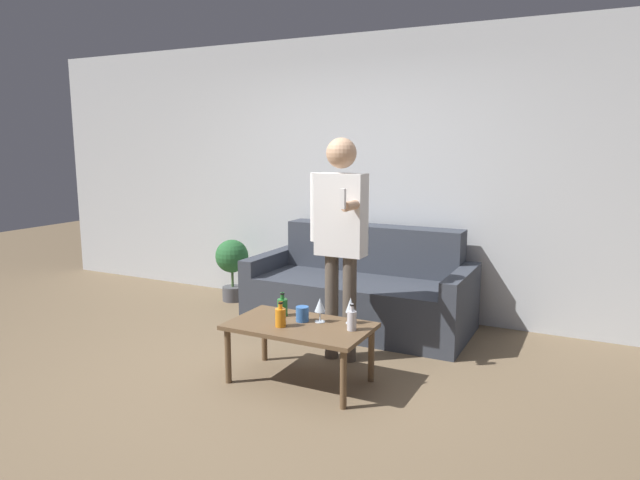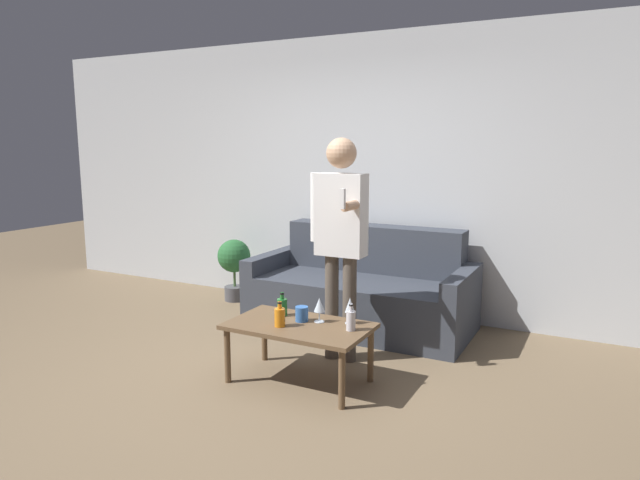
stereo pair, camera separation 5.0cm
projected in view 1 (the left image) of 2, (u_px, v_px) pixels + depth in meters
The scene contains 12 objects.
ground_plane at pixel (239, 388), 3.93m from camera, with size 16.00×16.00×0.00m, color #756047.
wall_back at pixel (363, 175), 5.62m from camera, with size 8.00×0.06×2.70m.
couch at pixel (361, 291), 5.24m from camera, with size 1.99×0.94×0.90m.
coffee_table at pixel (300, 331), 3.97m from camera, with size 0.99×0.57×0.42m.
bottle_orange at pixel (282, 307), 4.15m from camera, with size 0.07×0.07×0.17m.
bottle_green at pixel (352, 320), 3.83m from camera, with size 0.06×0.06×0.18m.
bottle_dark at pixel (281, 317), 3.90m from camera, with size 0.07×0.07×0.17m.
wine_glass_near at pixel (320, 306), 3.99m from camera, with size 0.08×0.08×0.17m.
wine_glass_far at pixel (351, 306), 3.96m from camera, with size 0.07×0.07×0.19m.
cup_on_table at pixel (302, 314), 4.02m from camera, with size 0.09×0.09×0.11m.
person_standing_front at pixel (340, 229), 4.29m from camera, with size 0.45×0.43×1.71m.
potted_plant at pixel (232, 262), 6.04m from camera, with size 0.35×0.35×0.66m.
Camera 1 is at (2.16, -3.06, 1.67)m, focal length 32.00 mm.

